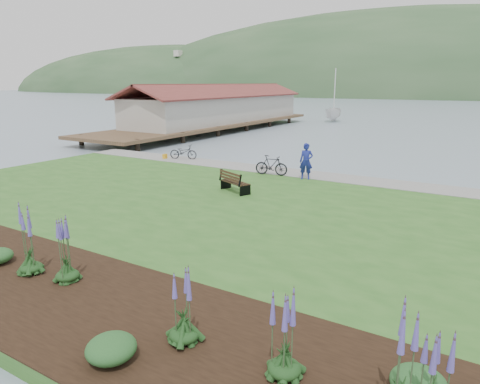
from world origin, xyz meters
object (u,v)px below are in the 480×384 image
Objects in this scene: person at (306,158)px; park_bench at (233,181)px; bicycle_a at (183,152)px; sailboat at (333,122)px.

park_bench is at bearing -130.74° from person.
person reaches higher than bicycle_a.
bicycle_a is at bearing -95.80° from sailboat.
bicycle_a is (-7.84, 6.01, -0.03)m from park_bench.
sailboat is (-2.46, 38.10, -0.90)m from bicycle_a.
bicycle_a is 0.08× the size of sailboat.
person is at bearing 91.47° from park_bench.
person is 0.10× the size of sailboat.
sailboat is at bearing -15.34° from bicycle_a.
person is 9.86m from bicycle_a.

